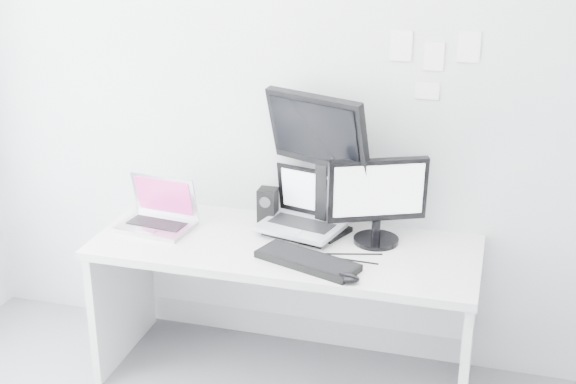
% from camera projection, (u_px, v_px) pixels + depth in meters
% --- Properties ---
extents(back_wall, '(3.60, 0.00, 3.60)m').
position_uv_depth(back_wall, '(305.00, 97.00, 3.77)').
color(back_wall, silver).
rests_on(back_wall, ground).
extents(desk, '(1.80, 0.70, 0.73)m').
position_uv_depth(desk, '(285.00, 312.00, 3.81)').
color(desk, silver).
rests_on(desk, ground).
extents(macbook, '(0.38, 0.30, 0.26)m').
position_uv_depth(macbook, '(154.00, 204.00, 3.79)').
color(macbook, '#A8A8AD').
rests_on(macbook, desk).
extents(speaker, '(0.10, 0.10, 0.18)m').
position_uv_depth(speaker, '(268.00, 206.00, 3.89)').
color(speaker, black).
rests_on(speaker, desk).
extents(dell_laptop, '(0.44, 0.38, 0.31)m').
position_uv_depth(dell_laptop, '(300.00, 204.00, 3.72)').
color(dell_laptop, '#A3A5AA').
rests_on(dell_laptop, desk).
extents(rear_monitor, '(0.55, 0.37, 0.71)m').
position_uv_depth(rear_monitor, '(320.00, 162.00, 3.69)').
color(rear_monitor, black).
rests_on(rear_monitor, desk).
extents(samsung_monitor, '(0.51, 0.38, 0.43)m').
position_uv_depth(samsung_monitor, '(378.00, 200.00, 3.62)').
color(samsung_monitor, black).
rests_on(samsung_monitor, desk).
extents(keyboard, '(0.50, 0.32, 0.03)m').
position_uv_depth(keyboard, '(307.00, 261.00, 3.47)').
color(keyboard, black).
rests_on(keyboard, desk).
extents(mouse, '(0.12, 0.08, 0.04)m').
position_uv_depth(mouse, '(347.00, 278.00, 3.31)').
color(mouse, black).
rests_on(mouse, desk).
extents(wall_note_0, '(0.10, 0.00, 0.14)m').
position_uv_depth(wall_note_0, '(401.00, 46.00, 3.55)').
color(wall_note_0, white).
rests_on(wall_note_0, back_wall).
extents(wall_note_1, '(0.09, 0.00, 0.13)m').
position_uv_depth(wall_note_1, '(434.00, 56.00, 3.53)').
color(wall_note_1, white).
rests_on(wall_note_1, back_wall).
extents(wall_note_2, '(0.10, 0.00, 0.14)m').
position_uv_depth(wall_note_2, '(469.00, 47.00, 3.48)').
color(wall_note_2, white).
rests_on(wall_note_2, back_wall).
extents(wall_note_3, '(0.11, 0.00, 0.08)m').
position_uv_depth(wall_note_3, '(427.00, 91.00, 3.59)').
color(wall_note_3, white).
rests_on(wall_note_3, back_wall).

